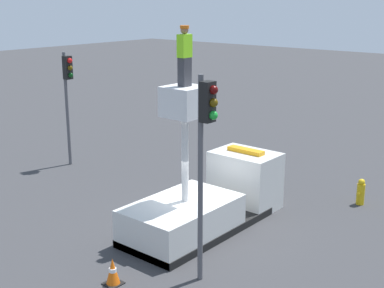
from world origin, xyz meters
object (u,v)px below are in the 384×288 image
(traffic_light_across, at_px, (68,86))
(fire_hydrant, at_px, (361,192))
(worker, at_px, (185,56))
(traffic_cone_rear, at_px, (113,272))
(traffic_light_pole, at_px, (205,140))
(bucket_truck, at_px, (208,200))

(traffic_light_across, distance_m, fire_hydrant, 12.86)
(worker, relative_size, fire_hydrant, 1.80)
(fire_hydrant, relative_size, traffic_cone_rear, 1.31)
(traffic_light_across, xyz_separation_m, fire_hydrant, (3.72, -11.92, -3.10))
(worker, height_order, traffic_light_across, worker)
(worker, relative_size, traffic_cone_rear, 2.36)
(traffic_light_pole, distance_m, fire_hydrant, 8.68)
(traffic_light_pole, xyz_separation_m, traffic_light_across, (4.20, 10.95, -0.32))
(traffic_light_across, bearing_deg, worker, -105.49)
(bucket_truck, distance_m, traffic_light_across, 9.28)
(worker, relative_size, traffic_light_across, 0.35)
(traffic_light_across, bearing_deg, traffic_light_pole, -110.97)
(traffic_cone_rear, bearing_deg, fire_hydrant, -15.66)
(traffic_light_across, bearing_deg, traffic_cone_rear, -122.47)
(traffic_light_pole, relative_size, traffic_light_across, 1.09)
(worker, height_order, traffic_light_pole, worker)
(worker, xyz_separation_m, traffic_cone_rear, (-3.44, -0.44, -5.31))
(bucket_truck, height_order, fire_hydrant, bucket_truck)
(traffic_cone_rear, bearing_deg, worker, 7.36)
(worker, bearing_deg, bucket_truck, 0.00)
(traffic_light_across, height_order, fire_hydrant, traffic_light_across)
(bucket_truck, xyz_separation_m, traffic_light_across, (1.28, 8.79, 2.68))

